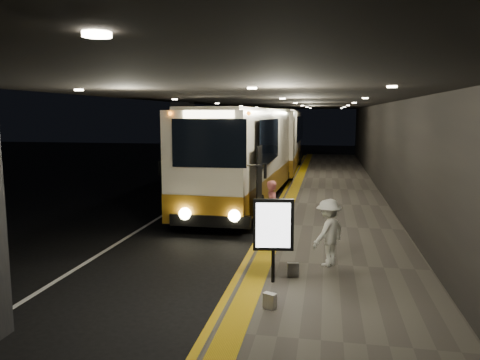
% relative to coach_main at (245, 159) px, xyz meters
% --- Properties ---
extents(ground, '(90.00, 90.00, 0.00)m').
position_rel_coach_main_xyz_m(ground, '(-0.85, -5.49, -1.93)').
color(ground, black).
extents(lane_line_white, '(0.12, 50.00, 0.01)m').
position_rel_coach_main_xyz_m(lane_line_white, '(-2.65, -0.49, -1.93)').
color(lane_line_white, silver).
rests_on(lane_line_white, ground).
extents(kerb_stripe_yellow, '(0.18, 50.00, 0.01)m').
position_rel_coach_main_xyz_m(kerb_stripe_yellow, '(1.50, -0.49, -1.93)').
color(kerb_stripe_yellow, gold).
rests_on(kerb_stripe_yellow, ground).
extents(sidewalk, '(4.50, 50.00, 0.15)m').
position_rel_coach_main_xyz_m(sidewalk, '(3.90, -0.49, -1.86)').
color(sidewalk, '#514C44').
rests_on(sidewalk, ground).
extents(tactile_strip, '(0.50, 50.00, 0.01)m').
position_rel_coach_main_xyz_m(tactile_strip, '(2.00, -0.49, -1.78)').
color(tactile_strip, gold).
rests_on(tactile_strip, sidewalk).
extents(terminal_wall, '(0.10, 50.00, 6.00)m').
position_rel_coach_main_xyz_m(terminal_wall, '(6.15, -0.49, 1.07)').
color(terminal_wall, black).
rests_on(terminal_wall, ground).
extents(support_columns, '(0.80, 24.80, 4.40)m').
position_rel_coach_main_xyz_m(support_columns, '(-2.35, -1.49, 0.27)').
color(support_columns, black).
rests_on(support_columns, ground).
extents(canopy, '(9.00, 50.00, 0.40)m').
position_rel_coach_main_xyz_m(canopy, '(1.65, -0.49, 2.67)').
color(canopy, black).
rests_on(canopy, support_columns).
extents(coach_main, '(3.17, 13.01, 4.03)m').
position_rel_coach_main_xyz_m(coach_main, '(0.00, 0.00, 0.00)').
color(coach_main, beige).
rests_on(coach_main, ground).
extents(coach_second, '(3.01, 13.02, 4.08)m').
position_rel_coach_main_xyz_m(coach_second, '(0.26, 11.54, 0.02)').
color(coach_second, beige).
rests_on(coach_second, ground).
extents(passenger_boarding, '(0.60, 0.73, 1.73)m').
position_rel_coach_main_xyz_m(passenger_boarding, '(1.95, -6.11, -0.92)').
color(passenger_boarding, '#B25453').
rests_on(passenger_boarding, sidewalk).
extents(passenger_waiting_white, '(1.03, 1.18, 1.67)m').
position_rel_coach_main_xyz_m(passenger_waiting_white, '(3.64, -8.69, -0.95)').
color(passenger_waiting_white, white).
rests_on(passenger_waiting_white, sidewalk).
extents(bag_polka, '(0.28, 0.17, 0.32)m').
position_rel_coach_main_xyz_m(bag_polka, '(2.84, -9.68, -1.62)').
color(bag_polka, black).
rests_on(bag_polka, sidewalk).
extents(bag_plain, '(0.28, 0.23, 0.31)m').
position_rel_coach_main_xyz_m(bag_plain, '(2.53, -11.60, -1.63)').
color(bag_plain, white).
rests_on(bag_plain, sidewalk).
extents(info_sign, '(0.90, 0.25, 1.90)m').
position_rel_coach_main_xyz_m(info_sign, '(2.42, -10.16, -0.50)').
color(info_sign, black).
rests_on(info_sign, sidewalk).
extents(stanchion_post, '(0.05, 0.05, 1.02)m').
position_rel_coach_main_xyz_m(stanchion_post, '(1.90, -6.78, -1.27)').
color(stanchion_post, black).
rests_on(stanchion_post, sidewalk).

